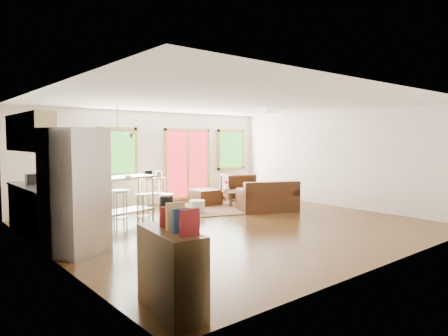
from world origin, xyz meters
TOP-DOWN VIEW (x-y plane):
  - floor at (0.00, 0.00)m, footprint 7.50×7.00m
  - ceiling at (0.00, 0.00)m, footprint 7.50×7.00m
  - back_wall at (0.00, 3.51)m, footprint 7.50×0.02m
  - left_wall at (-3.76, 0.00)m, footprint 0.02×7.00m
  - right_wall at (3.76, 0.00)m, footprint 0.02×7.00m
  - front_wall at (0.00, -3.51)m, footprint 7.50×0.02m
  - window_left at (-1.00, 3.46)m, footprint 1.10×0.05m
  - french_doors at (1.20, 3.46)m, footprint 1.60×0.05m
  - window_right at (2.90, 3.46)m, footprint 1.10×0.05m
  - rug at (1.44, 1.53)m, footprint 3.04×2.68m
  - loveseat at (1.78, 0.70)m, footprint 1.66×1.35m
  - coffee_table at (1.85, 1.92)m, footprint 1.04×0.68m
  - armchair at (2.42, 2.59)m, footprint 1.12×1.09m
  - ottoman at (1.03, 2.39)m, footprint 0.72×0.72m
  - pouf at (0.15, 1.53)m, footprint 0.41×0.41m
  - vase at (1.53, 2.06)m, footprint 0.19×0.19m
  - book at (1.98, 1.85)m, footprint 0.21×0.04m
  - cabinets at (-3.49, 1.70)m, footprint 0.64×2.24m
  - refrigerator at (-3.34, -0.07)m, footprint 1.04×1.03m
  - island at (-1.86, 1.59)m, footprint 1.72×0.97m
  - cup at (-1.72, 1.43)m, footprint 0.14×0.12m
  - bar_stool_a at (-2.53, 1.11)m, footprint 0.42×0.42m
  - bar_stool_b at (-2.04, 1.15)m, footprint 0.43×0.43m
  - bar_stool_c at (-1.52, 1.15)m, footprint 0.42×0.42m
  - trash_can at (-0.83, 1.35)m, footprint 0.41×0.41m
  - kitchen_cart at (-0.27, 2.98)m, footprint 0.69×0.47m
  - bookshelf at (-3.35, -2.90)m, footprint 0.51×1.03m
  - ceiling_flush at (1.60, 0.60)m, footprint 0.35×0.35m
  - pendant_light at (-1.90, 1.50)m, footprint 0.80×0.18m

SIDE VIEW (x-z plane):
  - floor at x=0.00m, z-range -0.02..0.00m
  - rug at x=1.44m, z-range 0.00..0.03m
  - pouf at x=0.15m, z-range 0.00..0.33m
  - ottoman at x=1.03m, z-range 0.00..0.45m
  - trash_can at x=-0.83m, z-range 0.00..0.59m
  - loveseat at x=1.78m, z-range -0.08..0.69m
  - coffee_table at x=1.85m, z-range 0.14..0.54m
  - armchair at x=2.42m, z-range 0.00..0.90m
  - bookshelf at x=-3.35m, z-range -0.12..1.04m
  - bar_stool_c at x=-1.52m, z-range 0.16..0.84m
  - vase at x=1.53m, z-range 0.36..0.67m
  - book at x=1.98m, z-range 0.40..0.68m
  - bar_stool_a at x=-2.53m, z-range 0.19..0.96m
  - bar_stool_b at x=-2.04m, z-range 0.19..0.99m
  - kitchen_cart at x=-0.27m, z-range 0.19..1.20m
  - island at x=-1.86m, z-range 0.19..1.22m
  - cabinets at x=-3.49m, z-range -0.22..2.08m
  - refrigerator at x=-3.34m, z-range 0.00..2.00m
  - cup at x=-1.72m, z-range 0.95..1.09m
  - french_doors at x=1.20m, z-range 0.05..2.15m
  - back_wall at x=0.00m, z-range 0.00..2.60m
  - left_wall at x=-3.76m, z-range 0.00..2.60m
  - right_wall at x=3.76m, z-range 0.00..2.60m
  - front_wall at x=0.00m, z-range 0.00..2.60m
  - window_left at x=-1.00m, z-range 0.85..2.15m
  - window_right at x=2.90m, z-range 0.85..2.15m
  - pendant_light at x=-1.90m, z-range 1.50..2.29m
  - ceiling_flush at x=1.60m, z-range 2.47..2.59m
  - ceiling at x=0.00m, z-range 2.60..2.62m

